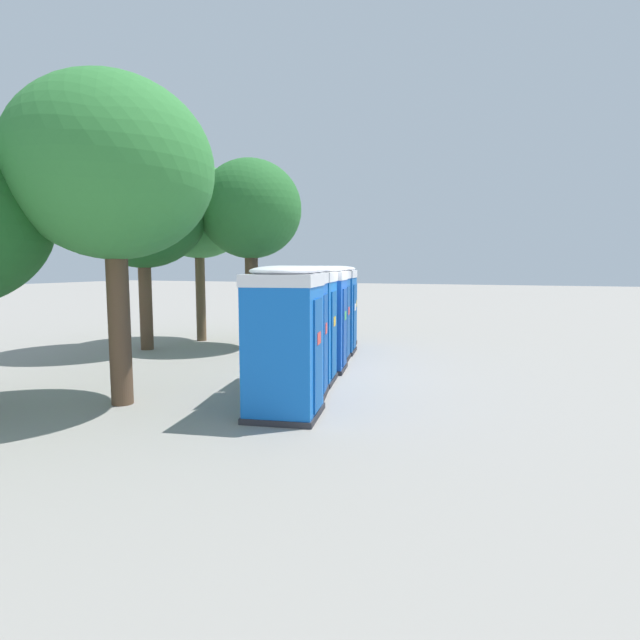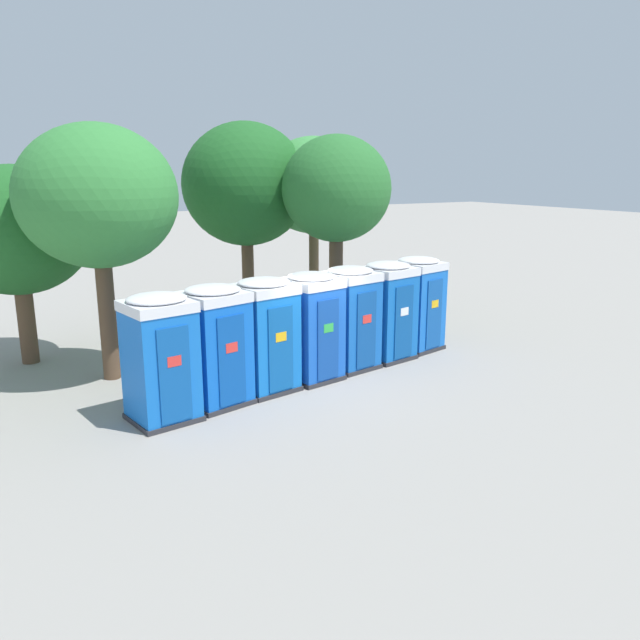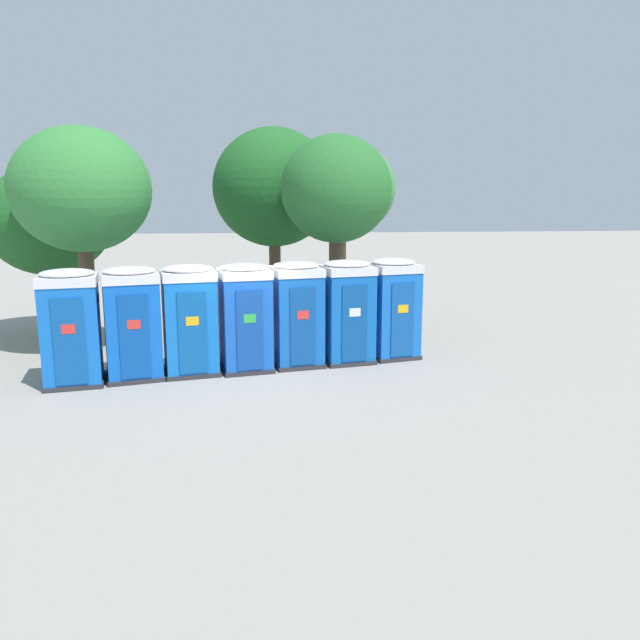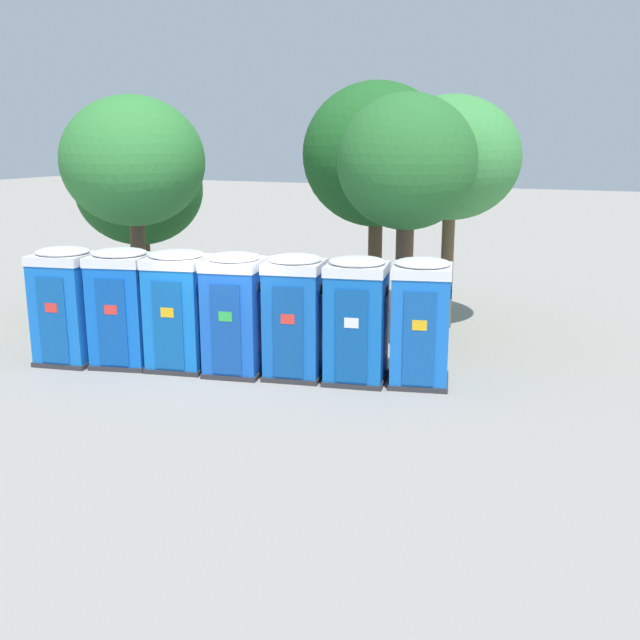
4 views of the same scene
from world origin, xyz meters
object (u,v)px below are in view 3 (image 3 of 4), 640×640
at_px(portapotty_0, 71,327).
at_px(street_tree_1, 274,188).
at_px(portapotty_3, 245,317).
at_px(portapotty_5, 347,311).
at_px(portapotty_6, 392,308).
at_px(street_tree_2, 342,190).
at_px(street_tree_4, 336,191).
at_px(portapotty_1, 132,323).
at_px(portapotty_4, 297,313).
at_px(street_tree_3, 81,191).
at_px(street_tree_0, 48,222).
at_px(portapotty_2, 190,319).

relative_size(portapotty_0, street_tree_1, 0.41).
bearing_deg(portapotty_3, portapotty_5, 11.57).
xyz_separation_m(portapotty_6, street_tree_2, (-0.66, 4.67, 3.01)).
distance_m(street_tree_2, street_tree_4, 2.26).
relative_size(street_tree_1, street_tree_2, 1.07).
bearing_deg(portapotty_0, portapotty_5, 11.54).
xyz_separation_m(portapotty_1, portapotty_6, (6.23, 1.28, 0.00)).
distance_m(portapotty_4, portapotty_6, 2.55).
relative_size(portapotty_3, portapotty_5, 1.00).
bearing_deg(street_tree_3, portapotty_5, -15.56).
relative_size(portapotty_4, portapotty_6, 1.00).
bearing_deg(portapotty_4, street_tree_0, 147.97).
bearing_deg(street_tree_1, street_tree_0, -168.17).
bearing_deg(portapotty_1, portapotty_6, 11.57).
xyz_separation_m(portapotty_6, street_tree_4, (-1.12, 2.46, 2.95)).
height_order(portapotty_0, portapotty_3, same).
xyz_separation_m(portapotty_4, portapotty_5, (1.26, 0.21, -0.00)).
distance_m(portapotty_2, street_tree_0, 6.85).
distance_m(portapotty_1, street_tree_4, 6.98).
relative_size(portapotty_6, street_tree_1, 0.41).
bearing_deg(street_tree_1, street_tree_3, -144.00).
bearing_deg(portapotty_4, street_tree_2, 70.68).
relative_size(portapotty_1, portapotty_6, 1.00).
height_order(portapotty_4, portapotty_5, same).
bearing_deg(street_tree_4, street_tree_1, 121.38).
bearing_deg(portapotty_2, portapotty_0, -166.48).
bearing_deg(portapotty_3, portapotty_4, 13.82).
relative_size(portapotty_3, street_tree_1, 0.41).
bearing_deg(street_tree_2, portapotty_6, -81.99).
xyz_separation_m(portapotty_1, street_tree_0, (-3.18, 5.07, 2.07)).
xyz_separation_m(street_tree_2, street_tree_3, (-7.19, -3.17, -0.09)).
relative_size(portapotty_5, street_tree_3, 0.44).
height_order(portapotty_0, street_tree_2, street_tree_2).
bearing_deg(portapotty_0, portapotty_1, 15.16).
distance_m(portapotty_1, street_tree_2, 8.69).
bearing_deg(street_tree_1, portapotty_5, -74.29).
bearing_deg(street_tree_1, street_tree_4, -58.62).
height_order(portapotty_1, street_tree_2, street_tree_2).
xyz_separation_m(portapotty_2, street_tree_0, (-4.43, 4.81, 2.07)).
bearing_deg(portapotty_6, portapotty_3, -167.18).
height_order(portapotty_4, street_tree_2, street_tree_2).
height_order(street_tree_0, street_tree_1, street_tree_1).
bearing_deg(street_tree_4, portapotty_5, -92.18).
bearing_deg(portapotty_2, street_tree_3, 138.58).
height_order(portapotty_3, street_tree_0, street_tree_0).
bearing_deg(street_tree_1, street_tree_2, -13.47).
relative_size(portapotty_4, street_tree_2, 0.43).
distance_m(portapotty_2, portapotty_6, 5.09).
distance_m(street_tree_1, street_tree_2, 2.19).
height_order(portapotty_2, portapotty_3, same).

